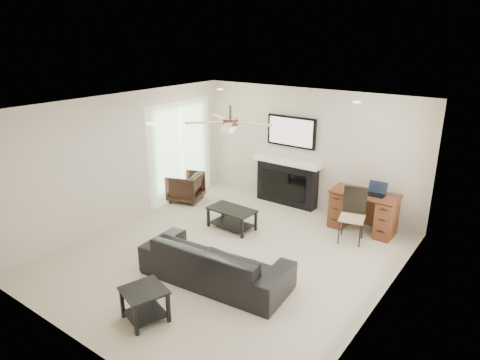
# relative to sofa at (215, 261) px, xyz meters

# --- Properties ---
(room_shell) EXTENTS (5.50, 5.54, 2.52)m
(room_shell) POSITION_rel_sofa_xyz_m (-0.14, 0.80, 1.35)
(room_shell) COLOR #B8A794
(room_shell) RESTS_ON ground
(sofa) EXTENTS (2.34, 1.08, 0.66)m
(sofa) POSITION_rel_sofa_xyz_m (0.00, 0.00, 0.00)
(sofa) COLOR black
(sofa) RESTS_ON ground
(armchair) EXTENTS (0.88, 0.87, 0.63)m
(armchair) POSITION_rel_sofa_xyz_m (-2.60, 2.15, -0.01)
(armchair) COLOR black
(armchair) RESTS_ON ground
(coffee_table) EXTENTS (0.92, 0.53, 0.40)m
(coffee_table) POSITION_rel_sofa_xyz_m (-0.90, 1.60, -0.13)
(coffee_table) COLOR black
(coffee_table) RESTS_ON ground
(end_table_near) EXTENTS (0.66, 0.66, 0.45)m
(end_table_near) POSITION_rel_sofa_xyz_m (-0.15, -1.25, -0.11)
(end_table_near) COLOR black
(end_table_near) RESTS_ON ground
(end_table_left) EXTENTS (0.51, 0.51, 0.45)m
(end_table_left) POSITION_rel_sofa_xyz_m (-3.15, 1.10, -0.11)
(end_table_left) COLOR black
(end_table_left) RESTS_ON ground
(fireplace_unit) EXTENTS (1.52, 0.34, 1.91)m
(fireplace_unit) POSITION_rel_sofa_xyz_m (-0.71, 3.31, 0.62)
(fireplace_unit) COLOR black
(fireplace_unit) RESTS_ON ground
(desk) EXTENTS (1.22, 0.56, 0.76)m
(desk) POSITION_rel_sofa_xyz_m (1.13, 2.97, 0.05)
(desk) COLOR #3D1A0F
(desk) RESTS_ON ground
(desk_chair) EXTENTS (0.51, 0.53, 0.97)m
(desk_chair) POSITION_rel_sofa_xyz_m (1.13, 2.42, 0.15)
(desk_chair) COLOR black
(desk_chair) RESTS_ON ground
(laptop) EXTENTS (0.33, 0.24, 0.23)m
(laptop) POSITION_rel_sofa_xyz_m (1.33, 2.95, 0.54)
(laptop) COLOR black
(laptop) RESTS_ON desk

